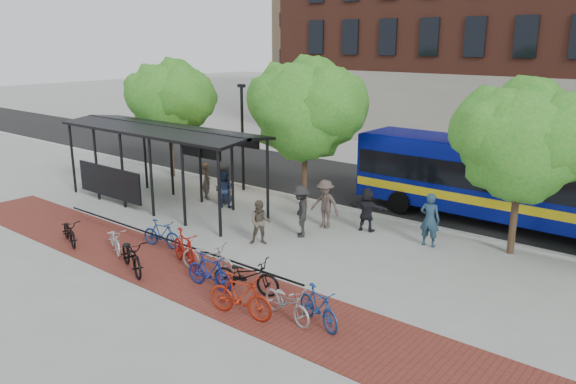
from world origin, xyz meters
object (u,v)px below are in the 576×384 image
Objects in this scene: bike_9 at (240,296)px; bike_2 at (115,240)px; lamp_post_left at (242,134)px; bike_8 at (246,275)px; pedestrian_2 at (224,189)px; bus_shelter at (159,138)px; bike_0 at (69,231)px; pedestrian_1 at (206,181)px; tree_b at (308,105)px; bike_3 at (162,234)px; bus at (505,179)px; bike_4 at (132,255)px; pedestrian_5 at (367,209)px; bike_6 at (208,258)px; pedestrian_0 at (225,185)px; bike_5 at (185,248)px; pedestrian_3 at (325,204)px; tree_c at (526,137)px; bike_11 at (318,307)px; pedestrian_9 at (300,211)px; pedestrian_7 at (430,220)px; tree_a at (170,97)px; bike_10 at (287,302)px; pedestrian_8 at (260,222)px; bike_7 at (210,272)px.

bike_2 is at bearing 74.73° from bike_9.
bike_9 is at bearing -46.79° from lamp_post_left.
pedestrian_2 is (-6.73, 5.73, 0.27)m from bike_8.
bus_shelter is 4.24m from lamp_post_left.
pedestrian_1 is (-0.59, 7.22, 0.36)m from bike_0.
bus_shelter is 1.64× the size of tree_b.
lamp_post_left is at bearing 33.74° from bike_9.
bike_8 is (4.88, -0.82, 0.05)m from bike_3.
bus is 12.55m from bike_9.
bike_4 is at bearing 85.21° from pedestrian_2.
pedestrian_5 is (3.69, 8.10, 0.29)m from bike_4.
bike_8 is 8.84m from pedestrian_2.
pedestrian_0 is (-5.22, 5.91, 0.33)m from bike_6.
bike_5 is at bearing 97.36° from pedestrian_2.
pedestrian_3 reaches higher than pedestrian_5.
pedestrian_5 is at bearing -167.25° from tree_c.
pedestrian_9 is (-4.55, 5.07, 0.46)m from bike_11.
pedestrian_7 reaches higher than pedestrian_5.
bus is (11.64, 2.66, -0.88)m from lamp_post_left.
pedestrian_0 is 0.88× the size of pedestrian_3.
lamp_post_left reaches higher than bike_11.
bike_0 is 1.07× the size of pedestrian_0.
pedestrian_9 reaches higher than pedestrian_3.
pedestrian_7 is 4.67m from pedestrian_9.
bike_10 is (14.92, -8.61, -3.75)m from tree_a.
bus_shelter is 6.43m from bike_2.
lamp_post_left is 7.44m from pedestrian_9.
bike_9 is 6.58m from pedestrian_9.
pedestrian_7 is (-0.36, 7.16, 0.46)m from bike_11.
bike_0 is (1.49, -5.36, -2.52)m from bus_shelter.
tree_b is 3.26× the size of bike_9.
bike_4 is 1.09× the size of pedestrian_7.
pedestrian_1 is 1.65m from pedestrian_2.
lamp_post_left is at bearing 72.04° from bike_11.
pedestrian_2 reaches higher than bike_8.
bike_10 is at bearing -80.87° from pedestrian_8.
bus is 5.80× the size of bike_8.
pedestrian_1 is 6.67m from pedestrian_9.
bike_3 is 2.04m from bike_5.
pedestrian_3 is at bearing 133.07° from pedestrian_9.
bike_0 is 0.92× the size of bike_9.
bike_7 is 8.42m from pedestrian_2.
tree_a is at bearing -180.00° from tree_b.
bike_10 is at bearing -42.30° from pedestrian_0.
tree_b is 10.69m from bike_0.
bike_4 is 1.08× the size of bike_6.
pedestrian_0 is at bearing 77.53° from bike_11.
pedestrian_2 is at bearing 31.43° from bike_8.
bike_4 is at bearing -85.22° from bike_2.
pedestrian_3 is at bearing -9.47° from tree_a.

